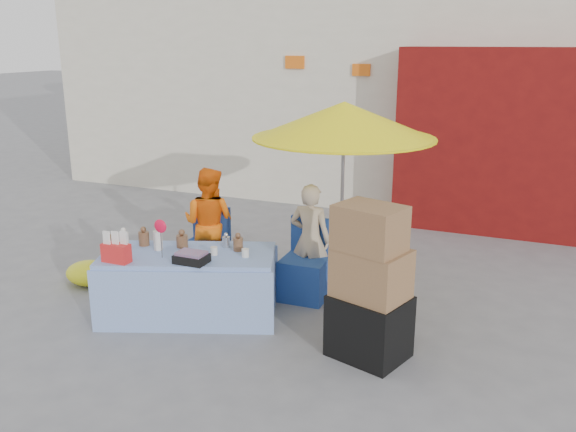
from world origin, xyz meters
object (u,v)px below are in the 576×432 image
at_px(market_table, 189,284).
at_px(box_stack, 370,289).
at_px(chair_right, 305,275).
at_px(umbrella, 344,121).
at_px(vendor_orange, 209,223).
at_px(chair_left, 204,260).
at_px(vendor_beige, 310,240).

relative_size(market_table, box_stack, 1.39).
height_order(chair_right, umbrella, umbrella).
bearing_deg(box_stack, umbrella, 118.03).
relative_size(vendor_orange, box_stack, 0.95).
bearing_deg(chair_left, box_stack, -25.12).
distance_m(chair_left, umbrella, 2.27).
bearing_deg(market_table, vendor_beige, 26.71).
distance_m(umbrella, box_stack, 1.90).
bearing_deg(umbrella, box_stack, -61.97).
bearing_deg(vendor_beige, vendor_orange, -1.45).
height_order(market_table, vendor_orange, vendor_orange).
bearing_deg(vendor_beige, box_stack, 129.75).
distance_m(chair_right, vendor_orange, 1.32).
xyz_separation_m(market_table, vendor_beige, (0.92, 1.01, 0.28)).
bearing_deg(vendor_orange, chair_left, 88.38).
relative_size(chair_right, vendor_orange, 0.65).
xyz_separation_m(chair_right, vendor_beige, (0.00, 0.13, 0.36)).
height_order(vendor_orange, box_stack, box_stack).
xyz_separation_m(vendor_beige, box_stack, (0.97, -1.11, 0.02)).
bearing_deg(chair_left, market_table, -70.57).
distance_m(vendor_orange, box_stack, 2.48).
height_order(market_table, umbrella, umbrella).
distance_m(vendor_orange, umbrella, 1.99).
bearing_deg(market_table, chair_right, 22.63).
height_order(vendor_orange, umbrella, umbrella).
xyz_separation_m(market_table, box_stack, (1.89, -0.10, 0.29)).
bearing_deg(vendor_beige, chair_right, 88.38).
bearing_deg(box_stack, chair_left, 156.33).
distance_m(chair_right, box_stack, 1.43).
bearing_deg(chair_right, umbrella, 41.97).
xyz_separation_m(chair_right, box_stack, (0.97, -0.97, 0.38)).
distance_m(market_table, chair_right, 1.27).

